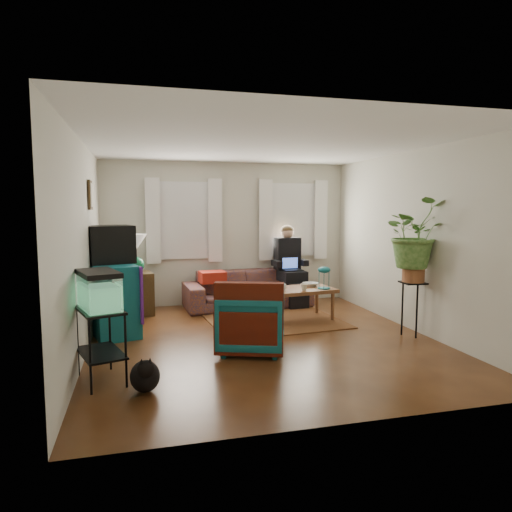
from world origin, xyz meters
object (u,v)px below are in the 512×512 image
object	(u,v)px
dresser	(112,298)
coffee_table	(295,304)
plant_stand	(412,309)
sofa	(248,283)
aquarium_stand	(101,345)
side_table	(137,294)
armchair	(252,319)

from	to	relation	value
dresser	coffee_table	xyz separation A→B (m)	(2.77, 0.05, -0.24)
dresser	plant_stand	size ratio (longest dim) A/B	1.46
coffee_table	dresser	bearing A→B (deg)	174.25
sofa	aquarium_stand	distance (m)	3.81
side_table	aquarium_stand	size ratio (longest dim) A/B	0.94
armchair	plant_stand	xyz separation A→B (m)	(2.32, 0.09, -0.02)
sofa	plant_stand	world-z (taller)	sofa
sofa	aquarium_stand	size ratio (longest dim) A/B	2.95
armchair	aquarium_stand	bearing A→B (deg)	38.83
sofa	side_table	distance (m)	1.92
side_table	armchair	size ratio (longest dim) A/B	0.88
side_table	plant_stand	distance (m)	4.33
aquarium_stand	armchair	distance (m)	1.84
aquarium_stand	armchair	xyz separation A→B (m)	(1.74, 0.61, 0.03)
coffee_table	armchair	bearing A→B (deg)	-134.70
aquarium_stand	sofa	bearing A→B (deg)	35.72
sofa	dresser	xyz separation A→B (m)	(-2.26, -1.17, 0.06)
side_table	aquarium_stand	world-z (taller)	aquarium_stand
side_table	dresser	distance (m)	1.12
coffee_table	plant_stand	size ratio (longest dim) A/B	1.61
aquarium_stand	armchair	size ratio (longest dim) A/B	0.94
sofa	aquarium_stand	world-z (taller)	sofa
aquarium_stand	coffee_table	bearing A→B (deg)	17.31
dresser	aquarium_stand	bearing A→B (deg)	-105.68
sofa	coffee_table	xyz separation A→B (m)	(0.51, -1.11, -0.18)
dresser	side_table	bearing A→B (deg)	56.72
dresser	aquarium_stand	size ratio (longest dim) A/B	1.46
coffee_table	plant_stand	distance (m)	1.79
sofa	dresser	size ratio (longest dim) A/B	2.02
dresser	plant_stand	distance (m)	4.22
coffee_table	plant_stand	world-z (taller)	plant_stand
plant_stand	coffee_table	bearing A→B (deg)	135.65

